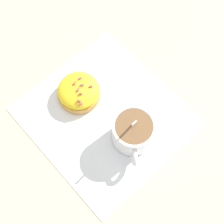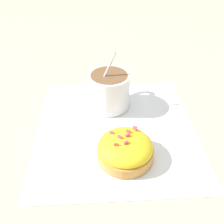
% 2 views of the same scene
% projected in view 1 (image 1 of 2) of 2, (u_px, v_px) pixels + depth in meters
% --- Properties ---
extents(ground_plane, '(3.00, 3.00, 0.00)m').
position_uv_depth(ground_plane, '(105.00, 116.00, 0.64)').
color(ground_plane, '#C6B793').
extents(paper_napkin, '(0.30, 0.28, 0.00)m').
position_uv_depth(paper_napkin, '(105.00, 116.00, 0.63)').
color(paper_napkin, white).
rests_on(paper_napkin, ground_plane).
extents(coffee_cup, '(0.09, 0.09, 0.11)m').
position_uv_depth(coffee_cup, '(133.00, 132.00, 0.58)').
color(coffee_cup, white).
rests_on(coffee_cup, paper_napkin).
extents(frosted_pastry, '(0.09, 0.09, 0.04)m').
position_uv_depth(frosted_pastry, '(79.00, 91.00, 0.63)').
color(frosted_pastry, '#D19347').
rests_on(frosted_pastry, paper_napkin).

